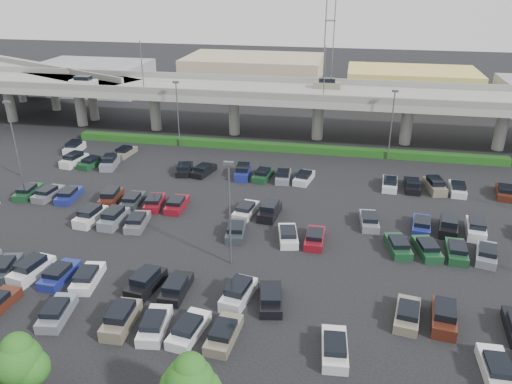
% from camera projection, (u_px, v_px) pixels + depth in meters
% --- Properties ---
extents(ground, '(280.00, 280.00, 0.00)m').
position_uv_depth(ground, '(248.00, 225.00, 54.61)').
color(ground, black).
extents(overpass, '(150.00, 13.00, 15.80)m').
position_uv_depth(overpass, '(286.00, 96.00, 80.53)').
color(overpass, gray).
rests_on(overpass, ground).
extents(on_ramp, '(50.93, 30.13, 8.80)m').
position_uv_depth(on_ramp, '(36.00, 73.00, 99.44)').
color(on_ramp, gray).
rests_on(on_ramp, ground).
extents(hedge, '(66.00, 1.60, 1.10)m').
position_uv_depth(hedge, '(281.00, 147.00, 76.81)').
color(hedge, '#174213').
rests_on(hedge, ground).
extents(tree_row, '(65.07, 3.66, 5.94)m').
position_uv_depth(tree_row, '(167.00, 379.00, 29.26)').
color(tree_row, '#332316').
rests_on(tree_row, ground).
extents(parked_cars, '(62.88, 41.61, 1.67)m').
position_uv_depth(parked_cars, '(225.00, 234.00, 51.32)').
color(parked_cars, maroon).
rests_on(parked_cars, ground).
extents(light_poles, '(66.90, 48.38, 10.30)m').
position_uv_depth(light_poles, '(214.00, 163.00, 54.58)').
color(light_poles, '#54555A').
rests_on(light_poles, ground).
extents(distant_buildings, '(138.00, 24.00, 9.00)m').
position_uv_depth(distant_buildings, '(363.00, 82.00, 106.40)').
color(distant_buildings, slate).
rests_on(distant_buildings, ground).
extents(comm_tower, '(2.40, 2.40, 30.00)m').
position_uv_depth(comm_tower, '(330.00, 18.00, 113.96)').
color(comm_tower, '#54555A').
rests_on(comm_tower, ground).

